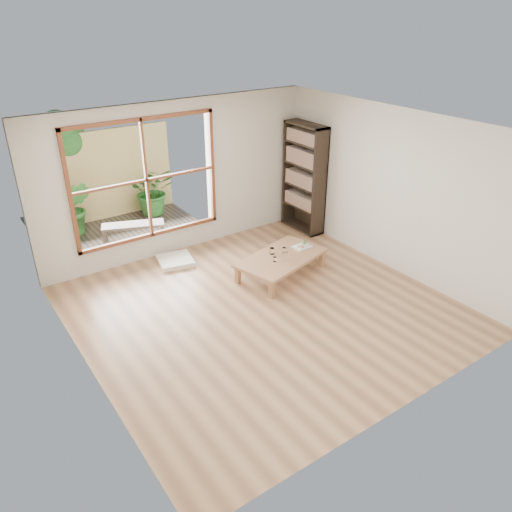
# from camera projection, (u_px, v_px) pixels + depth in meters

# --- Properties ---
(ground) EXTENTS (5.00, 5.00, 0.00)m
(ground) POSITION_uv_depth(u_px,v_px,m) (262.00, 308.00, 7.26)
(ground) COLOR tan
(ground) RESTS_ON ground
(low_table) EXTENTS (1.64, 1.18, 0.32)m
(low_table) POSITION_uv_depth(u_px,v_px,m) (281.00, 259.00, 8.03)
(low_table) COLOR #B17E55
(low_table) RESTS_ON ground
(floor_cushion) EXTENTS (0.66, 0.66, 0.08)m
(floor_cushion) POSITION_uv_depth(u_px,v_px,m) (175.00, 261.00, 8.50)
(floor_cushion) COLOR white
(floor_cushion) RESTS_ON ground
(bookshelf) EXTENTS (0.33, 0.92, 2.04)m
(bookshelf) POSITION_uv_depth(u_px,v_px,m) (304.00, 178.00, 9.36)
(bookshelf) COLOR black
(bookshelf) RESTS_ON ground
(glass_tall) EXTENTS (0.08, 0.08, 0.14)m
(glass_tall) POSITION_uv_depth(u_px,v_px,m) (286.00, 256.00, 7.86)
(glass_tall) COLOR silver
(glass_tall) RESTS_ON low_table
(glass_mid) EXTENTS (0.07, 0.07, 0.09)m
(glass_mid) POSITION_uv_depth(u_px,v_px,m) (284.00, 250.00, 8.11)
(glass_mid) COLOR silver
(glass_mid) RESTS_ON low_table
(glass_short) EXTENTS (0.08, 0.08, 0.10)m
(glass_short) POSITION_uv_depth(u_px,v_px,m) (272.00, 251.00, 8.07)
(glass_short) COLOR silver
(glass_short) RESTS_ON low_table
(glass_small) EXTENTS (0.06, 0.06, 0.08)m
(glass_small) POSITION_uv_depth(u_px,v_px,m) (275.00, 259.00, 7.85)
(glass_small) COLOR silver
(glass_small) RESTS_ON low_table
(food_tray) EXTENTS (0.30, 0.22, 0.09)m
(food_tray) POSITION_uv_depth(u_px,v_px,m) (302.00, 245.00, 8.33)
(food_tray) COLOR white
(food_tray) RESTS_ON low_table
(deck) EXTENTS (2.80, 2.00, 0.05)m
(deck) POSITION_uv_depth(u_px,v_px,m) (129.00, 234.00, 9.55)
(deck) COLOR #3A332A
(deck) RESTS_ON ground
(garden_bench) EXTENTS (1.15, 0.71, 0.35)m
(garden_bench) POSITION_uv_depth(u_px,v_px,m) (133.00, 227.00, 9.08)
(garden_bench) COLOR black
(garden_bench) RESTS_ON deck
(bamboo_fence) EXTENTS (2.80, 0.06, 1.80)m
(bamboo_fence) POSITION_uv_depth(u_px,v_px,m) (104.00, 176.00, 9.87)
(bamboo_fence) COLOR tan
(bamboo_fence) RESTS_ON ground
(shrub_right) EXTENTS (1.09, 1.01, 1.00)m
(shrub_right) POSITION_uv_depth(u_px,v_px,m) (153.00, 190.00, 10.22)
(shrub_right) COLOR #2C6726
(shrub_right) RESTS_ON deck
(shrub_left) EXTENTS (0.70, 0.65, 1.03)m
(shrub_left) POSITION_uv_depth(u_px,v_px,m) (76.00, 208.00, 9.31)
(shrub_left) COLOR #2C6726
(shrub_left) RESTS_ON deck
(garden_tree) EXTENTS (1.04, 0.85, 2.22)m
(garden_tree) POSITION_uv_depth(u_px,v_px,m) (59.00, 141.00, 9.42)
(garden_tree) COLOR #4C3D2D
(garden_tree) RESTS_ON ground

